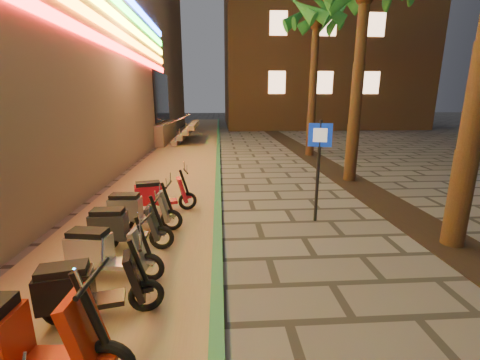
{
  "coord_description": "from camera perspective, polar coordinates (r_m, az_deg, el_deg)",
  "views": [
    {
      "loc": [
        -0.83,
        -3.4,
        2.73
      ],
      "look_at": [
        -0.45,
        2.58,
        1.2
      ],
      "focal_mm": 24.0,
      "sensor_mm": 36.0,
      "label": 1
    }
  ],
  "objects": [
    {
      "name": "scooter_5",
      "position": [
        4.58,
        -25.7,
        -17.07
      ],
      "size": [
        1.48,
        0.68,
        1.04
      ],
      "rotation": [
        0.0,
        0.0,
        0.22
      ],
      "color": "black",
      "rests_on": "ground"
    },
    {
      "name": "pedestrian_sign",
      "position": [
        7.24,
        13.84,
        3.96
      ],
      "size": [
        0.49,
        0.17,
        2.29
      ],
      "rotation": [
        0.0,
        0.0,
        -0.29
      ],
      "color": "black",
      "rests_on": "ground"
    },
    {
      "name": "palm_d",
      "position": [
        16.34,
        13.42,
        25.31
      ],
      "size": [
        2.97,
        3.02,
        7.16
      ],
      "color": "#472D19",
      "rests_on": "ground"
    },
    {
      "name": "scooter_9",
      "position": [
        8.02,
        -14.33,
        -2.62
      ],
      "size": [
        1.48,
        0.74,
        1.05
      ],
      "rotation": [
        0.0,
        0.0,
        0.26
      ],
      "color": "black",
      "rests_on": "ground"
    },
    {
      "name": "parking_strip",
      "position": [
        13.79,
        -11.01,
        2.66
      ],
      "size": [
        3.4,
        60.0,
        0.01
      ],
      "primitive_type": "cube",
      "color": "#8C7251",
      "rests_on": "ground"
    },
    {
      "name": "green_curb",
      "position": [
        13.67,
        -3.92,
        2.98
      ],
      "size": [
        0.18,
        60.0,
        0.1
      ],
      "primitive_type": "cube",
      "color": "#296D41",
      "rests_on": "ground"
    },
    {
      "name": "planting_strip",
      "position": [
        9.88,
        23.16,
        -2.85
      ],
      "size": [
        1.2,
        40.0,
        0.02
      ],
      "primitive_type": "cube",
      "color": "black",
      "rests_on": "ground"
    },
    {
      "name": "scooter_8",
      "position": [
        7.07,
        -17.89,
        -5.12
      ],
      "size": [
        1.5,
        0.53,
        1.06
      ],
      "rotation": [
        0.0,
        0.0,
        -0.05
      ],
      "color": "black",
      "rests_on": "ground"
    },
    {
      "name": "scooter_6",
      "position": [
        5.43,
        -23.02,
        -11.68
      ],
      "size": [
        1.49,
        0.62,
        1.05
      ],
      "rotation": [
        0.0,
        0.0,
        -0.16
      ],
      "color": "black",
      "rests_on": "ground"
    },
    {
      "name": "scooter_4",
      "position": [
        3.91,
        -35.93,
        -22.47
      ],
      "size": [
        1.82,
        0.64,
        1.29
      ],
      "rotation": [
        0.0,
        0.0,
        -0.04
      ],
      "color": "black",
      "rests_on": "ground"
    },
    {
      "name": "ground",
      "position": [
        4.44,
        8.67,
        -23.82
      ],
      "size": [
        120.0,
        120.0,
        0.0
      ],
      "primitive_type": "plane",
      "color": "#474442",
      "rests_on": "ground"
    },
    {
      "name": "scooter_7",
      "position": [
        6.28,
        -20.28,
        -7.86
      ],
      "size": [
        1.48,
        0.52,
        1.05
      ],
      "rotation": [
        0.0,
        0.0,
        -0.01
      ],
      "color": "black",
      "rests_on": "ground"
    }
  ]
}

